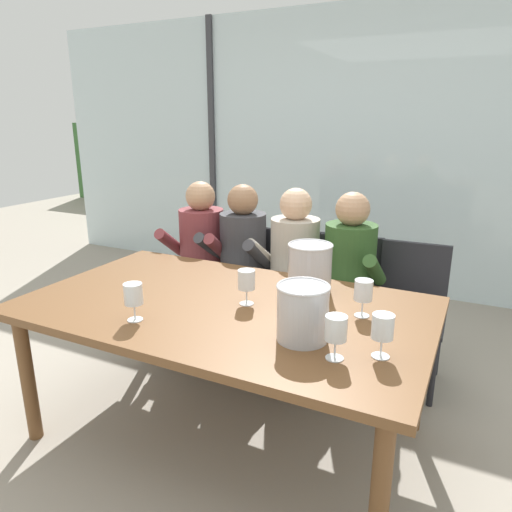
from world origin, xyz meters
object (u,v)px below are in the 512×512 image
chair_near_curtain (212,272)px  person_beige_jumper (289,268)px  chair_right_of_center (347,293)px  person_maroon_top (197,254)px  ice_bucket_secondary (310,267)px  wine_glass_center_pour (363,291)px  chair_center (300,285)px  ice_bucket_primary (303,312)px  wine_glass_spare_empty (246,281)px  person_charcoal_jacket (238,260)px  dining_table (225,316)px  chair_near_window_right (410,303)px  wine_glass_by_left_taster (133,296)px  person_olive_shirt (345,276)px  wine_glass_by_right_taster (336,330)px  chair_left_of_center (252,279)px  wine_glass_near_bucket (383,328)px

chair_near_curtain → person_beige_jumper: size_ratio=0.73×
chair_right_of_center → person_maroon_top: bearing=-178.0°
ice_bucket_secondary → wine_glass_center_pour: bearing=-30.7°
chair_center → person_beige_jumper: size_ratio=0.73×
ice_bucket_primary → wine_glass_spare_empty: 0.45m
person_maroon_top → person_charcoal_jacket: same height
dining_table → chair_near_window_right: size_ratio=2.27×
person_beige_jumper → wine_glass_by_left_taster: size_ratio=6.84×
dining_table → wine_glass_by_left_taster: wine_glass_by_left_taster is taller
chair_near_window_right → person_maroon_top: (-1.46, -0.16, 0.17)m
person_beige_jumper → wine_glass_by_left_taster: 1.24m
chair_near_curtain → person_olive_shirt: person_olive_shirt is taller
person_maroon_top → chair_center: bearing=7.3°
chair_right_of_center → chair_near_window_right: same height
chair_near_window_right → wine_glass_by_right_taster: 1.35m
chair_left_of_center → person_beige_jumper: (0.34, -0.13, 0.17)m
chair_near_curtain → chair_right_of_center: (1.03, 0.01, 0.00)m
ice_bucket_secondary → chair_near_curtain: bearing=146.9°
person_maroon_top → wine_glass_by_right_taster: 1.79m
chair_center → wine_glass_by_left_taster: (-0.27, -1.36, 0.35)m
wine_glass_near_bucket → wine_glass_spare_empty: 0.74m
wine_glass_near_bucket → wine_glass_spare_empty: same height
chair_center → wine_glass_by_right_taster: 1.49m
chair_left_of_center → person_charcoal_jacket: bearing=-102.8°
person_maroon_top → person_olive_shirt: same height
chair_near_curtain → chair_near_window_right: 1.43m
chair_right_of_center → wine_glass_by_right_taster: (0.31, -1.30, 0.35)m
chair_left_of_center → person_beige_jumper: bearing=-13.7°
chair_left_of_center → person_charcoal_jacket: person_charcoal_jacket is taller
chair_right_of_center → wine_glass_near_bucket: 1.34m
wine_glass_by_left_taster → wine_glass_near_bucket: bearing=8.0°
dining_table → person_maroon_top: bearing=130.1°
person_olive_shirt → wine_glass_spare_empty: 0.87m
chair_center → wine_glass_near_bucket: wine_glass_near_bucket is taller
chair_center → wine_glass_spare_empty: size_ratio=5.00×
person_olive_shirt → ice_bucket_primary: (0.11, -1.04, 0.19)m
chair_left_of_center → person_maroon_top: person_maroon_top is taller
wine_glass_near_bucket → wine_glass_center_pour: 0.38m
ice_bucket_primary → wine_glass_by_left_taster: bearing=-168.2°
chair_near_window_right → person_charcoal_jacket: person_charcoal_jacket is taller
chair_center → ice_bucket_secondary: (0.30, -0.66, 0.37)m
person_beige_jumper → chair_left_of_center: bearing=164.3°
chair_center → chair_near_curtain: bearing=178.1°
person_olive_shirt → wine_glass_near_bucket: 1.15m
person_charcoal_jacket → wine_glass_center_pour: (1.03, -0.70, 0.19)m
dining_table → chair_near_window_right: (0.74, 1.02, -0.17)m
dining_table → ice_bucket_secondary: ice_bucket_secondary is taller
wine_glass_by_right_taster → wine_glass_spare_empty: 0.64m
chair_center → dining_table: bearing=-93.7°
dining_table → wine_glass_spare_empty: size_ratio=11.35×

